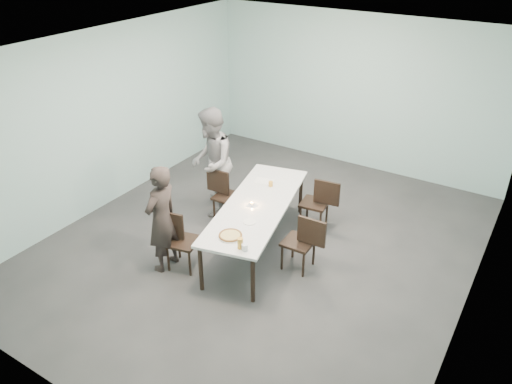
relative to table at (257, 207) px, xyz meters
The scene contains 16 objects.
ground 0.70m from the table, 69.40° to the left, with size 7.00×7.00×0.00m, color #333335.
room_shell 1.34m from the table, 69.40° to the left, with size 6.02×7.02×3.01m.
table is the anchor object (origin of this frame).
chair_near_left 1.24m from the table, 124.66° to the right, with size 0.65×0.50×0.87m.
chair_far_left 1.01m from the table, 155.13° to the left, with size 0.62×0.43×0.87m.
chair_near_right 0.89m from the table, ahead, with size 0.61×0.43×0.87m.
chair_far_right 1.16m from the table, 60.29° to the left, with size 0.63×0.47×0.87m.
diner_near 1.42m from the table, 127.06° to the right, with size 0.59×0.39×1.61m, color black.
diner_far 1.34m from the table, 156.72° to the left, with size 0.90×0.70×1.84m, color slate.
pizza 0.93m from the table, 80.17° to the right, with size 0.34×0.34×0.04m.
side_plate 0.51m from the table, 69.24° to the right, with size 0.18×0.18×0.01m, color white.
beer_glass 1.15m from the table, 68.65° to the right, with size 0.08×0.08×0.15m, color gold.
water_tumbler 1.19m from the table, 65.51° to the right, with size 0.08×0.08×0.09m, color silver.
tealight 0.11m from the table, 119.12° to the right, with size 0.06×0.06×0.05m.
amber_tumbler 0.62m from the table, 100.70° to the left, with size 0.07×0.07×0.08m, color gold.
menu 0.74m from the table, 112.95° to the left, with size 0.30×0.22×0.01m, color silver.
Camera 1 is at (3.35, -5.51, 4.46)m, focal length 35.00 mm.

